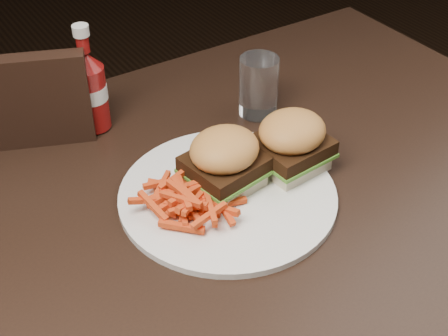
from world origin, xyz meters
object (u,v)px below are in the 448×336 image
dining_table (231,194)px  plate (228,195)px  ketchup_bottle (91,98)px  chair_far (15,212)px  tumbler (259,86)px

dining_table → plate: (-0.02, -0.02, 0.03)m
dining_table → ketchup_bottle: (-0.11, 0.26, 0.08)m
chair_far → ketchup_bottle: ketchup_bottle is taller
dining_table → chair_far: size_ratio=2.69×
dining_table → tumbler: (0.15, 0.14, 0.08)m
plate → ketchup_bottle: bearing=107.9°
chair_far → dining_table: bearing=138.0°
ketchup_bottle → chair_far: bearing=118.3°
dining_table → tumbler: tumbler is taller
chair_far → tumbler: 0.65m
chair_far → tumbler: tumbler is taller
ketchup_bottle → tumbler: (0.26, -0.11, -0.01)m
chair_far → tumbler: size_ratio=4.19×
plate → ketchup_bottle: size_ratio=2.87×
plate → ketchup_bottle: 0.30m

